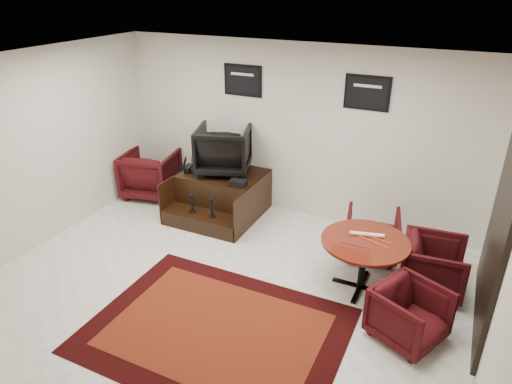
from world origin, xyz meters
TOP-DOWN VIEW (x-y plane):
  - ground at (0.00, 0.00)m, footprint 6.00×6.00m
  - room_shell at (0.41, 0.12)m, footprint 6.02×5.02m
  - area_rug at (0.32, -0.63)m, footprint 2.85×2.14m
  - shine_podium at (-1.05, 1.91)m, footprint 1.36×1.40m
  - shine_chair at (-1.05, 2.05)m, footprint 1.05×1.01m
  - shoes_pair at (-1.54, 1.83)m, footprint 0.28×0.30m
  - polish_kit at (-0.58, 1.65)m, footprint 0.28×0.21m
  - umbrella_black at (-1.83, 1.76)m, footprint 0.29×0.11m
  - umbrella_hooked at (-1.86, 1.93)m, footprint 0.34×0.13m
  - armchair_side at (-2.55, 1.98)m, footprint 1.04×1.00m
  - meeting_table at (1.61, 0.86)m, footprint 1.09×1.09m
  - table_chair_back at (1.54, 1.69)m, footprint 0.84×0.81m
  - table_chair_window at (2.42, 1.22)m, footprint 0.77×0.81m
  - table_chair_corner at (2.29, 0.18)m, footprint 0.88×0.90m
  - paper_roll at (1.60, 0.97)m, footprint 0.42×0.15m
  - table_clutter at (1.67, 0.86)m, footprint 0.57×0.33m

SIDE VIEW (x-z plane):
  - ground at x=0.00m, z-range 0.00..0.00m
  - area_rug at x=0.32m, z-range 0.00..0.01m
  - shine_podium at x=-1.05m, z-range -0.03..0.67m
  - table_chair_corner at x=2.29m, z-range 0.00..0.71m
  - table_chair_back at x=1.54m, z-range 0.00..0.74m
  - table_chair_window at x=2.42m, z-range 0.00..0.78m
  - umbrella_black at x=-1.83m, z-range 0.00..0.79m
  - armchair_side at x=-2.55m, z-range 0.00..0.92m
  - umbrella_hooked at x=-1.86m, z-range 0.00..0.92m
  - meeting_table at x=1.61m, z-range 0.27..0.98m
  - table_clutter at x=1.67m, z-range 0.71..0.72m
  - paper_roll at x=1.60m, z-range 0.71..0.76m
  - polish_kit at x=-0.58m, z-range 0.70..0.79m
  - shoes_pair at x=-1.54m, z-range 0.70..0.79m
  - shine_chair at x=-1.05m, z-range 0.70..1.57m
  - room_shell at x=0.41m, z-range 0.38..3.19m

